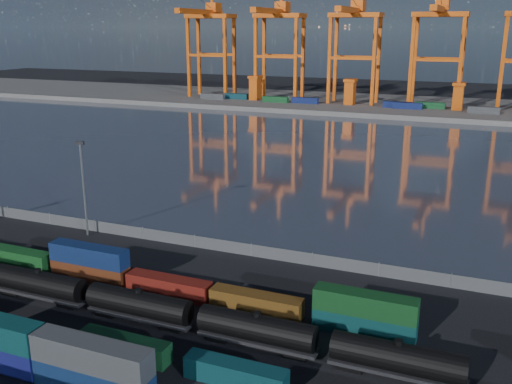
% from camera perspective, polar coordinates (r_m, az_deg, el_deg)
% --- Properties ---
extents(ground, '(700.00, 700.00, 0.00)m').
position_cam_1_polar(ground, '(68.25, -9.92, -14.71)').
color(ground, black).
rests_on(ground, ground).
extents(harbor_water, '(700.00, 700.00, 0.00)m').
position_cam_1_polar(harbor_water, '(161.17, 10.18, 3.46)').
color(harbor_water, '#313847').
rests_on(harbor_water, ground).
extents(far_quay, '(700.00, 70.00, 2.00)m').
position_cam_1_polar(far_quay, '(263.20, 15.19, 8.24)').
color(far_quay, '#514F4C').
rests_on(far_quay, ground).
extents(container_row_north, '(140.93, 2.45, 5.23)m').
position_cam_1_polar(container_row_north, '(76.73, -6.94, -9.30)').
color(container_row_north, '#0F154C').
rests_on(container_row_north, ground).
extents(tanker_string, '(107.13, 3.03, 4.34)m').
position_cam_1_polar(tanker_string, '(81.23, -20.85, -8.61)').
color(tanker_string, black).
rests_on(tanker_string, ground).
extents(waterfront_fence, '(160.12, 0.12, 2.20)m').
position_cam_1_polar(waterfront_fence, '(90.10, -0.48, -5.83)').
color(waterfront_fence, '#595B5E').
rests_on(waterfront_fence, ground).
extents(yard_light_mast, '(1.60, 0.40, 16.60)m').
position_cam_1_polar(yard_light_mast, '(100.82, -16.88, 0.83)').
color(yard_light_mast, slate).
rests_on(yard_light_mast, ground).
extents(gantry_cranes, '(197.08, 42.39, 57.41)m').
position_cam_1_polar(gantry_cranes, '(255.62, 13.84, 15.82)').
color(gantry_cranes, '#C74D0E').
rests_on(gantry_cranes, ground).
extents(quay_containers, '(172.58, 10.99, 2.60)m').
position_cam_1_polar(quay_containers, '(250.28, 12.26, 8.58)').
color(quay_containers, navy).
rests_on(quay_containers, far_quay).
extents(straddle_carriers, '(140.00, 7.00, 11.10)m').
position_cam_1_polar(straddle_carriers, '(252.88, 14.43, 9.55)').
color(straddle_carriers, '#C74D0E').
rests_on(straddle_carriers, far_quay).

